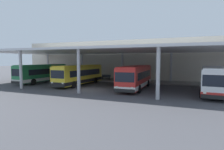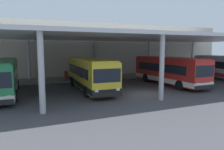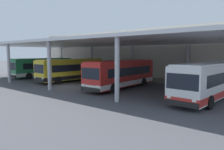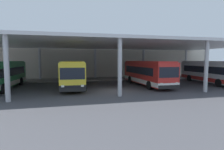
% 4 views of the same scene
% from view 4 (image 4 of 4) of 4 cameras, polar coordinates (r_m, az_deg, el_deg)
% --- Properties ---
extents(ground_plane, '(200.00, 200.00, 0.00)m').
position_cam_4_polar(ground_plane, '(18.75, 0.39, -5.32)').
color(ground_plane, '#47474C').
extents(platform_kerb, '(42.00, 4.50, 0.18)m').
position_cam_4_polar(platform_kerb, '(30.17, -4.96, -1.30)').
color(platform_kerb, gray).
rests_on(platform_kerb, ground).
extents(station_building_facade, '(48.00, 1.60, 8.00)m').
position_cam_4_polar(station_building_facade, '(33.22, -5.84, 6.02)').
color(station_building_facade, beige).
rests_on(station_building_facade, ground).
extents(canopy_shelter, '(40.00, 17.00, 5.55)m').
position_cam_4_polar(canopy_shelter, '(23.91, -2.80, 9.59)').
color(canopy_shelter, silver).
rests_on(canopy_shelter, ground).
extents(bus_nearest_bay, '(2.93, 10.59, 3.17)m').
position_cam_4_polar(bus_nearest_bay, '(23.76, -32.08, 0.11)').
color(bus_nearest_bay, '#28844C').
rests_on(bus_nearest_bay, ground).
extents(bus_second_bay, '(3.02, 10.62, 3.17)m').
position_cam_4_polar(bus_second_bay, '(22.00, -12.26, 0.42)').
color(bus_second_bay, yellow).
rests_on(bus_second_bay, ground).
extents(bus_middle_bay, '(2.88, 10.58, 3.17)m').
position_cam_4_polar(bus_middle_bay, '(23.55, 11.14, 0.73)').
color(bus_middle_bay, red).
rests_on(bus_middle_bay, ground).
extents(bus_far_bay, '(3.29, 10.69, 3.17)m').
position_cam_4_polar(bus_far_bay, '(28.55, 28.98, 0.92)').
color(bus_far_bay, white).
rests_on(bus_far_bay, ground).
extents(bench_waiting, '(1.80, 0.45, 0.92)m').
position_cam_4_polar(bench_waiting, '(29.90, -10.28, -0.31)').
color(bench_waiting, '#383D47').
rests_on(bench_waiting, platform_kerb).
extents(trash_bin, '(0.52, 0.52, 0.98)m').
position_cam_4_polar(trash_bin, '(29.62, -14.17, -0.40)').
color(trash_bin, maroon).
rests_on(trash_bin, platform_kerb).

